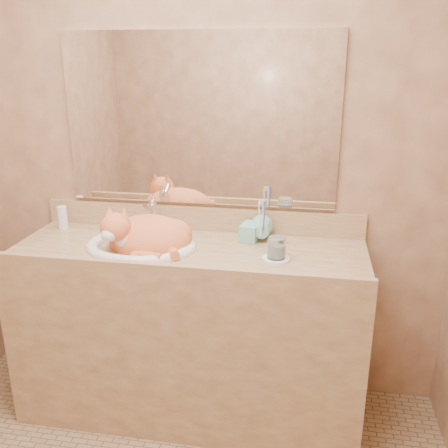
% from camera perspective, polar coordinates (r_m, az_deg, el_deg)
% --- Properties ---
extents(wall_back, '(2.40, 0.02, 2.50)m').
position_cam_1_polar(wall_back, '(2.41, -2.75, 8.44)').
color(wall_back, brown).
rests_on(wall_back, ground).
extents(vanity_counter, '(1.60, 0.55, 0.85)m').
position_cam_1_polar(vanity_counter, '(2.45, -3.90, -12.11)').
color(vanity_counter, brown).
rests_on(vanity_counter, floor).
extents(mirror, '(1.30, 0.02, 0.80)m').
position_cam_1_polar(mirror, '(2.38, -2.87, 11.70)').
color(mirror, white).
rests_on(mirror, wall_back).
extents(sink_basin, '(0.52, 0.44, 0.15)m').
position_cam_1_polar(sink_basin, '(2.28, -9.54, -0.83)').
color(sink_basin, white).
rests_on(sink_basin, vanity_counter).
extents(faucet, '(0.06, 0.14, 0.19)m').
position_cam_1_polar(faucet, '(2.44, -8.10, 1.00)').
color(faucet, silver).
rests_on(faucet, vanity_counter).
extents(cat, '(0.42, 0.35, 0.21)m').
position_cam_1_polar(cat, '(2.28, -9.03, -1.18)').
color(cat, '#D05C30').
rests_on(cat, sink_basin).
extents(soap_dispenser, '(0.09, 0.10, 0.18)m').
position_cam_1_polar(soap_dispenser, '(2.29, 2.61, -0.19)').
color(soap_dispenser, '#74BAA2').
rests_on(soap_dispenser, vanity_counter).
extents(toothbrush_cup, '(0.12, 0.12, 0.10)m').
position_cam_1_polar(toothbrush_cup, '(2.30, 4.32, -1.08)').
color(toothbrush_cup, '#74BAA2').
rests_on(toothbrush_cup, vanity_counter).
extents(toothbrushes, '(0.03, 0.03, 0.21)m').
position_cam_1_polar(toothbrushes, '(2.28, 4.36, 0.68)').
color(toothbrushes, silver).
rests_on(toothbrushes, toothbrush_cup).
extents(saucer, '(0.12, 0.12, 0.01)m').
position_cam_1_polar(saucer, '(2.15, 5.98, -3.97)').
color(saucer, white).
rests_on(saucer, vanity_counter).
extents(water_glass, '(0.08, 0.08, 0.09)m').
position_cam_1_polar(water_glass, '(2.13, 6.02, -2.71)').
color(water_glass, silver).
rests_on(water_glass, saucer).
extents(lotion_bottle, '(0.05, 0.05, 0.12)m').
position_cam_1_polar(lotion_bottle, '(2.63, -17.97, 0.69)').
color(lotion_bottle, silver).
rests_on(lotion_bottle, vanity_counter).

